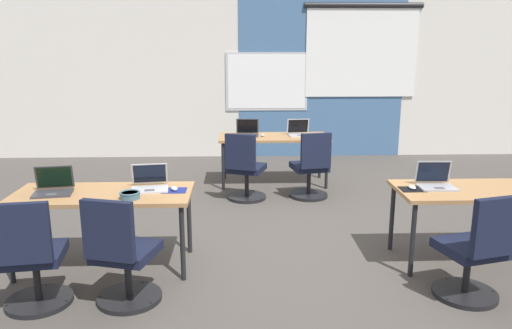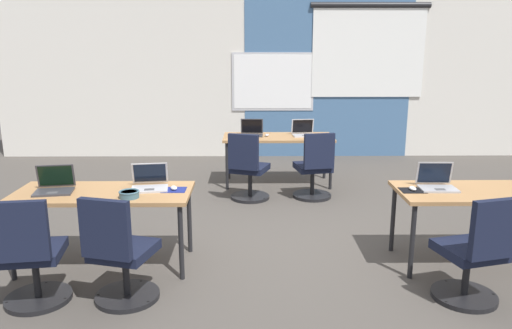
% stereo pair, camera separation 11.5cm
% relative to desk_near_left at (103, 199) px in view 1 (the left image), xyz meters
% --- Properties ---
extents(ground_plane, '(24.00, 24.00, 0.00)m').
position_rel_desk_near_left_xyz_m(ground_plane, '(1.75, 0.60, -0.66)').
color(ground_plane, '#47423D').
extents(back_wall_assembly, '(10.00, 0.27, 2.80)m').
position_rel_desk_near_left_xyz_m(back_wall_assembly, '(1.79, 4.80, 0.75)').
color(back_wall_assembly, silver).
rests_on(back_wall_assembly, ground).
extents(desk_near_left, '(1.60, 0.70, 0.72)m').
position_rel_desk_near_left_xyz_m(desk_near_left, '(0.00, 0.00, 0.00)').
color(desk_near_left, '#A37547').
rests_on(desk_near_left, ground).
extents(desk_near_right, '(1.60, 0.70, 0.72)m').
position_rel_desk_near_left_xyz_m(desk_near_right, '(3.50, 0.00, 0.00)').
color(desk_near_right, '#A37547').
rests_on(desk_near_right, ground).
extents(desk_far_center, '(1.60, 0.70, 0.72)m').
position_rel_desk_near_left_xyz_m(desk_far_center, '(1.75, 2.80, 0.00)').
color(desk_far_center, '#A37547').
rests_on(desk_far_center, ground).
extents(laptop_near_left_inner, '(0.37, 0.35, 0.22)m').
position_rel_desk_near_left_xyz_m(laptop_near_left_inner, '(0.41, 0.10, 0.11)').
color(laptop_near_left_inner, '#B7B7BC').
rests_on(laptop_near_left_inner, desk_near_left).
extents(mousepad_near_left_inner, '(0.22, 0.19, 0.00)m').
position_rel_desk_near_left_xyz_m(mousepad_near_left_inner, '(0.64, 0.04, 0.06)').
color(mousepad_near_left_inner, navy).
rests_on(mousepad_near_left_inner, desk_near_left).
extents(mouse_near_left_inner, '(0.09, 0.11, 0.03)m').
position_rel_desk_near_left_xyz_m(mouse_near_left_inner, '(0.64, 0.04, 0.08)').
color(mouse_near_left_inner, silver).
rests_on(mouse_near_left_inner, mousepad_near_left_inner).
extents(chair_near_left_inner, '(0.54, 0.59, 0.92)m').
position_rel_desk_near_left_xyz_m(chair_near_left_inner, '(0.32, -0.71, -0.28)').
color(chair_near_left_inner, black).
rests_on(chair_near_left_inner, ground).
extents(laptop_near_left_end, '(0.37, 0.33, 0.23)m').
position_rel_desk_near_left_xyz_m(laptop_near_left_end, '(-0.43, -0.00, 0.11)').
color(laptop_near_left_end, '#333338').
rests_on(laptop_near_left_end, desk_near_left).
extents(chair_near_left_end, '(0.52, 0.56, 0.92)m').
position_rel_desk_near_left_xyz_m(chair_near_left_end, '(-0.36, -0.74, -0.28)').
color(chair_near_left_end, black).
rests_on(chair_near_left_end, ground).
extents(laptop_near_right_inner, '(0.34, 0.28, 0.23)m').
position_rel_desk_near_left_xyz_m(laptop_near_right_inner, '(3.07, 0.07, 0.11)').
color(laptop_near_right_inner, '#9E9EA3').
rests_on(laptop_near_right_inner, desk_near_right).
extents(mousepad_near_right_inner, '(0.22, 0.19, 0.00)m').
position_rel_desk_near_left_xyz_m(mousepad_near_right_inner, '(2.83, -0.01, 0.06)').
color(mousepad_near_right_inner, black).
rests_on(mousepad_near_right_inner, desk_near_right).
extents(mouse_near_right_inner, '(0.07, 0.11, 0.03)m').
position_rel_desk_near_left_xyz_m(mouse_near_right_inner, '(2.83, -0.01, 0.08)').
color(mouse_near_right_inner, silver).
rests_on(mouse_near_right_inner, mousepad_near_right_inner).
extents(chair_near_right_inner, '(0.54, 0.59, 0.92)m').
position_rel_desk_near_left_xyz_m(chair_near_right_inner, '(3.11, -0.74, -0.28)').
color(chair_near_right_inner, black).
rests_on(chair_near_right_inner, ground).
extents(laptop_far_left, '(0.34, 0.28, 0.24)m').
position_rel_desk_near_left_xyz_m(laptop_far_left, '(1.36, 2.87, 0.11)').
color(laptop_far_left, '#333338').
rests_on(laptop_far_left, desk_far_center).
extents(mouse_far_left, '(0.08, 0.11, 0.03)m').
position_rel_desk_near_left_xyz_m(mouse_far_left, '(1.59, 2.79, 0.08)').
color(mouse_far_left, '#B2B2B7').
rests_on(mouse_far_left, desk_far_center).
extents(chair_far_left, '(0.56, 0.61, 0.92)m').
position_rel_desk_near_left_xyz_m(chair_far_left, '(1.31, 2.00, -0.28)').
color(chair_far_left, black).
rests_on(chair_far_left, ground).
extents(laptop_far_right, '(0.36, 0.31, 0.23)m').
position_rel_desk_near_left_xyz_m(laptop_far_right, '(2.13, 2.85, 0.11)').
color(laptop_far_right, '#B7B7BC').
rests_on(laptop_far_right, desk_far_center).
extents(mouse_far_right, '(0.07, 0.11, 0.03)m').
position_rel_desk_near_left_xyz_m(mouse_far_right, '(2.37, 2.82, 0.08)').
color(mouse_far_right, silver).
rests_on(mouse_far_right, desk_far_center).
extents(chair_far_right, '(0.52, 0.57, 0.92)m').
position_rel_desk_near_left_xyz_m(chair_far_right, '(2.20, 2.05, -0.28)').
color(chair_far_right, black).
rests_on(chair_far_right, ground).
extents(snack_bowl, '(0.18, 0.18, 0.06)m').
position_rel_desk_near_left_xyz_m(snack_bowl, '(0.29, -0.20, 0.10)').
color(snack_bowl, '#3D6070').
rests_on(snack_bowl, desk_near_left).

